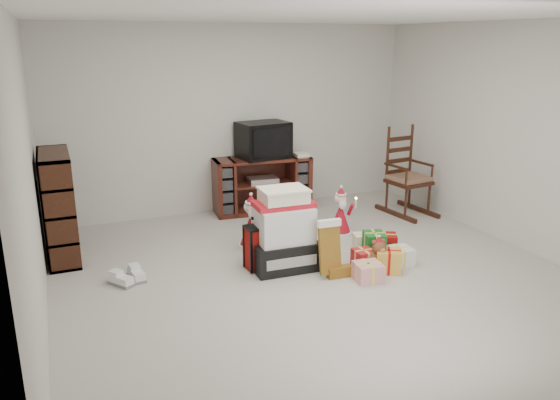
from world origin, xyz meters
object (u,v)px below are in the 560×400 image
at_px(tv_stand, 262,184).
at_px(santa_figurine, 340,216).
at_px(bookshelf, 59,208).
at_px(red_suitcase, 264,246).
at_px(rocking_chair, 406,183).
at_px(gift_cluster, 376,253).
at_px(mrs_claus_figurine, 251,227).
at_px(crt_television, 263,140).
at_px(sneaker_pair, 129,278).
at_px(teddy_bear, 377,257).
at_px(gift_pile, 283,234).

bearing_deg(tv_stand, santa_figurine, -62.43).
height_order(bookshelf, red_suitcase, bookshelf).
bearing_deg(rocking_chair, santa_figurine, -167.31).
bearing_deg(gift_cluster, bookshelf, 153.74).
distance_m(bookshelf, mrs_claus_figurine, 2.09).
xyz_separation_m(rocking_chair, crt_television, (-1.76, 0.82, 0.57)).
xyz_separation_m(bookshelf, rocking_chair, (4.39, -0.11, -0.14)).
bearing_deg(gift_cluster, crt_television, 100.53).
xyz_separation_m(rocking_chair, mrs_claus_figurine, (-2.39, -0.43, -0.18)).
bearing_deg(sneaker_pair, gift_cluster, -36.57).
bearing_deg(bookshelf, santa_figurine, -9.98).
bearing_deg(rocking_chair, teddy_bear, -139.57).
height_order(bookshelf, gift_cluster, bookshelf).
xyz_separation_m(rocking_chair, sneaker_pair, (-3.83, -0.85, -0.37)).
bearing_deg(sneaker_pair, mrs_claus_figurine, -7.89).
relative_size(gift_pile, crt_television, 1.18).
distance_m(red_suitcase, sneaker_pair, 1.37).
bearing_deg(crt_television, mrs_claus_figurine, -124.53).
bearing_deg(sneaker_pair, teddy_bear, -40.24).
xyz_separation_m(mrs_claus_figurine, sneaker_pair, (-1.43, -0.42, -0.19)).
bearing_deg(mrs_claus_figurine, red_suitcase, -98.15).
bearing_deg(red_suitcase, gift_pile, -23.55).
bearing_deg(bookshelf, mrs_claus_figurine, -15.07).
relative_size(santa_figurine, crt_television, 0.85).
relative_size(tv_stand, crt_television, 1.90).
bearing_deg(bookshelf, teddy_bear, -29.08).
xyz_separation_m(santa_figurine, gift_cluster, (-0.09, -0.95, -0.12)).
xyz_separation_m(tv_stand, rocking_chair, (1.78, -0.82, 0.04)).
xyz_separation_m(tv_stand, crt_television, (0.03, -0.00, 0.62)).
height_order(bookshelf, teddy_bear, bookshelf).
xyz_separation_m(sneaker_pair, crt_television, (2.07, 1.67, 0.94)).
xyz_separation_m(red_suitcase, crt_television, (0.73, 1.85, 0.75)).
xyz_separation_m(bookshelf, santa_figurine, (3.13, -0.55, -0.33)).
height_order(tv_stand, gift_pile, gift_pile).
height_order(rocking_chair, santa_figurine, rocking_chair).
height_order(santa_figurine, sneaker_pair, santa_figurine).
height_order(tv_stand, crt_television, crt_television).
xyz_separation_m(bookshelf, gift_pile, (2.10, -1.21, -0.19)).
relative_size(tv_stand, gift_pile, 1.62).
distance_m(tv_stand, bookshelf, 2.71).
relative_size(rocking_chair, crt_television, 1.73).
bearing_deg(crt_television, rocking_chair, -32.50).
bearing_deg(gift_pile, red_suitcase, 162.15).
distance_m(bookshelf, gift_pile, 2.43).
bearing_deg(rocking_chair, bookshelf, 171.78).
xyz_separation_m(rocking_chair, teddy_bear, (-1.42, -1.54, -0.27)).
bearing_deg(gift_pile, bookshelf, 152.40).
distance_m(santa_figurine, crt_television, 1.56).
relative_size(rocking_chair, santa_figurine, 2.04).
distance_m(teddy_bear, santa_figurine, 1.11).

